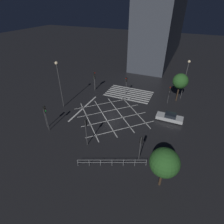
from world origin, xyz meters
name	(u,v)px	position (x,y,z in m)	size (l,w,h in m)	color
ground_plane	(112,115)	(0.00, 0.00, 0.00)	(200.00, 200.00, 0.00)	black
road_markings	(123,99)	(0.35, -6.26, 0.00)	(14.90, 19.65, 0.01)	silver
office_building	(163,21)	(0.01, -42.05, 11.39)	(10.06, 40.99, 22.78)	#3D424C
traffic_light_median_north	(86,127)	(0.13, 8.40, 3.09)	(0.36, 0.39, 4.33)	#424244
traffic_light_median_south	(126,83)	(0.44, -8.37, 2.90)	(0.36, 0.39, 4.06)	#424244
traffic_light_ne_cross	(45,114)	(8.17, 7.51, 2.54)	(0.36, 0.39, 3.54)	#424244
traffic_light_se_main	(94,77)	(7.62, -7.69, 3.15)	(0.39, 0.36, 4.42)	#424244
traffic_light_ne_main	(46,114)	(7.34, 8.08, 3.21)	(0.39, 0.36, 4.51)	#424244
traffic_light_se_cross	(94,79)	(7.94, -8.17, 2.55)	(0.36, 0.39, 3.57)	#424244
traffic_light_sw_cross	(170,91)	(-8.48, -8.35, 2.70)	(0.36, 0.39, 3.77)	#424244
traffic_light_nw_cross	(141,144)	(-7.43, 8.01, 2.66)	(0.36, 0.39, 3.71)	#424244
street_lamp_east	(187,72)	(-10.70, -11.50, 5.77)	(0.52, 0.52, 8.09)	#424244
street_lamp_west	(58,75)	(9.82, 1.11, 6.47)	(0.56, 0.56, 8.84)	#424244
street_tree_near	(180,81)	(-9.98, -10.23, 4.27)	(2.94, 2.94, 5.77)	#38281C
street_tree_far	(164,163)	(-10.62, 10.76, 3.61)	(3.13, 3.13, 5.19)	#38281C
waiting_car	(170,117)	(-9.74, -2.48, 0.63)	(4.46, 1.73, 1.34)	#B7BABC
pedestrian_railing	(112,162)	(-4.65, 10.52, 0.67)	(7.88, 3.51, 1.05)	#9EA0A5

